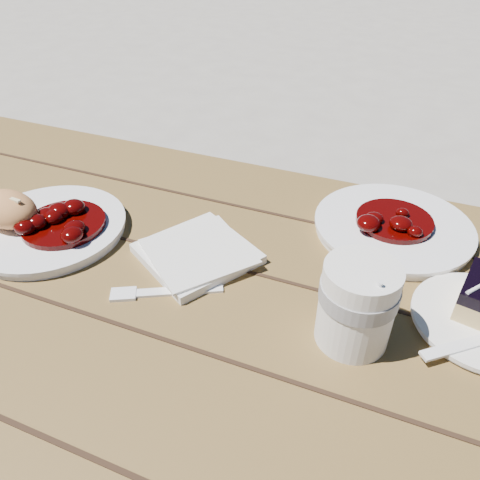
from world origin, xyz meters
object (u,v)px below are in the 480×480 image
at_px(picnic_table, 115,343).
at_px(bread_roll, 7,209).
at_px(main_plate, 49,228).
at_px(coffee_cup, 357,305).
at_px(second_plate, 393,227).

bearing_deg(picnic_table, bread_roll, 170.83).
distance_m(main_plate, coffee_cup, 0.50).
bearing_deg(main_plate, coffee_cup, -4.29).
bearing_deg(bread_roll, picnic_table, -9.17).
relative_size(bread_roll, second_plate, 0.44).
distance_m(picnic_table, coffee_cup, 0.43).
relative_size(coffee_cup, second_plate, 0.45).
bearing_deg(picnic_table, coffee_cup, 1.89).
bearing_deg(coffee_cup, picnic_table, -178.11).
height_order(picnic_table, second_plate, second_plate).
distance_m(picnic_table, main_plate, 0.22).
bearing_deg(picnic_table, main_plate, 158.96).
height_order(picnic_table, main_plate, main_plate).
distance_m(picnic_table, bread_roll, 0.28).
bearing_deg(second_plate, main_plate, -157.45).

